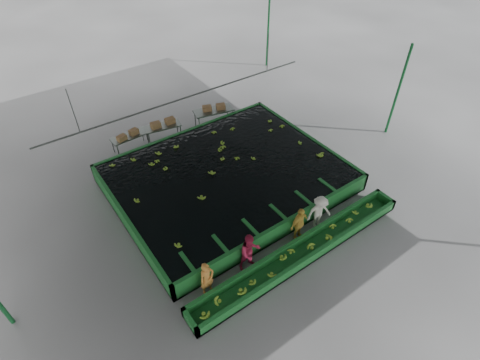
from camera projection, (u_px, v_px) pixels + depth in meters
ground at (246, 203)px, 16.74m from camera, size 80.00×80.00×0.00m
shed_roof at (248, 104)px, 13.44m from camera, size 20.00×22.00×0.04m
shed_posts at (247, 159)px, 15.09m from camera, size 20.00×22.00×5.00m
flotation_tank at (227, 177)px, 17.36m from camera, size 10.00×8.00×0.90m
tank_water at (227, 171)px, 17.09m from camera, size 9.70×7.70×0.00m
sorting_trough at (302, 252)px, 14.38m from camera, size 10.00×1.00×0.50m
cableway_rail at (185, 98)px, 17.81m from camera, size 0.08×0.08×14.00m
rail_hanger_left at (73, 112)px, 14.96m from camera, size 0.04×0.04×2.00m
rail_hanger_right at (268, 53)px, 19.33m from camera, size 0.04×0.04×2.00m
worker_a at (207, 279)px, 12.89m from camera, size 0.57×0.39×1.51m
worker_b at (250, 252)px, 13.64m from camera, size 0.91×0.75×1.69m
worker_c at (299, 224)px, 14.72m from camera, size 0.98×0.49×1.61m
worker_d at (319, 212)px, 15.20m from camera, size 1.17×0.90×1.59m
packing_table_left at (131, 142)px, 19.48m from camera, size 1.92×0.85×0.85m
packing_table_mid at (164, 133)px, 20.15m from camera, size 2.02×1.11×0.87m
packing_table_right at (214, 118)px, 21.15m from camera, size 2.34×1.34×1.00m
box_stack_left at (128, 137)px, 19.11m from camera, size 1.24×0.59×0.26m
box_stack_mid at (163, 125)px, 19.90m from camera, size 1.35×0.45×0.29m
box_stack_right at (214, 109)px, 20.86m from camera, size 1.31×0.77×0.27m
floating_bananas at (218, 162)px, 17.58m from camera, size 8.30×5.66×0.11m
trough_bananas at (302, 249)px, 14.28m from camera, size 9.12×0.61×0.12m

